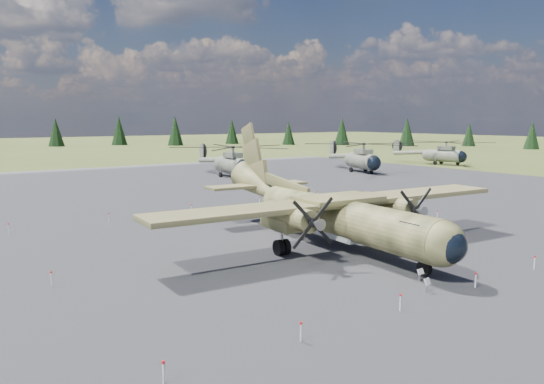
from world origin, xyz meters
TOP-DOWN VIEW (x-y plane):
  - ground at (0.00, 0.00)m, footprint 500.00×500.00m
  - apron at (0.00, 10.00)m, footprint 120.00×120.00m
  - transport_plane at (2.03, -1.65)m, footprint 28.06×25.44m
  - helicopter_near at (19.58, 40.77)m, footprint 20.49×23.26m
  - helicopter_mid at (41.65, 34.63)m, footprint 24.24×24.93m
  - helicopter_far at (65.91, 36.21)m, footprint 21.28×22.90m
  - info_placard_left at (-0.77, -12.50)m, footprint 0.53×0.33m
  - info_placard_right at (0.53, -11.01)m, footprint 0.47×0.21m
  - barrier_fence at (-0.46, -0.08)m, footprint 33.12×29.62m
  - treeline at (-3.14, 4.49)m, footprint 317.80×322.61m

SIDE VIEW (x-z plane):
  - ground at x=0.00m, z-range 0.00..0.00m
  - apron at x=0.00m, z-range -0.02..0.02m
  - info_placard_right at x=0.53m, z-range 0.12..0.84m
  - barrier_fence at x=-0.46m, z-range 0.08..0.93m
  - info_placard_left at x=-0.77m, z-range 0.13..0.90m
  - transport_plane at x=2.03m, z-range -1.97..7.27m
  - helicopter_far at x=65.91m, z-range 0.97..5.60m
  - helicopter_near at x=19.58m, z-range 1.02..5.90m
  - helicopter_mid at x=41.65m, z-range 1.05..6.05m
  - treeline at x=-3.14m, z-range -0.68..10.14m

